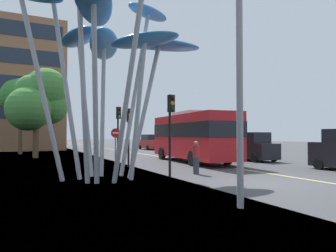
{
  "coord_description": "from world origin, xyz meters",
  "views": [
    {
      "loc": [
        -9.33,
        -9.67,
        1.96
      ],
      "look_at": [
        -0.91,
        7.92,
        2.5
      ],
      "focal_mm": 33.51,
      "sensor_mm": 36.0,
      "label": 1
    }
  ],
  "objects_px": {
    "car_far_side": "(150,142)",
    "leaf_sculpture": "(100,20)",
    "car_side_street": "(177,143)",
    "traffic_light_kerb_near": "(171,118)",
    "traffic_light_kerb_far": "(129,125)",
    "red_bus": "(193,135)",
    "pedestrian": "(196,157)",
    "car_parked_far": "(202,145)",
    "car_parked_mid": "(253,148)",
    "street_lamp": "(248,11)",
    "no_entry_sign": "(115,141)",
    "traffic_light_island_mid": "(118,123)"
  },
  "relations": [
    {
      "from": "traffic_light_island_mid",
      "to": "car_parked_mid",
      "type": "relative_size",
      "value": 1.0
    },
    {
      "from": "pedestrian",
      "to": "no_entry_sign",
      "type": "relative_size",
      "value": 0.69
    },
    {
      "from": "car_parked_mid",
      "to": "car_side_street",
      "type": "xyz_separation_m",
      "value": [
        -0.13,
        12.3,
        0.01
      ]
    },
    {
      "from": "leaf_sculpture",
      "to": "traffic_light_island_mid",
      "type": "relative_size",
      "value": 2.71
    },
    {
      "from": "leaf_sculpture",
      "to": "traffic_light_island_mid",
      "type": "xyz_separation_m",
      "value": [
        2.93,
        6.91,
        -4.27
      ]
    },
    {
      "from": "traffic_light_island_mid",
      "to": "street_lamp",
      "type": "bearing_deg",
      "value": -91.86
    },
    {
      "from": "pedestrian",
      "to": "no_entry_sign",
      "type": "xyz_separation_m",
      "value": [
        -2.39,
        6.04,
        0.76
      ]
    },
    {
      "from": "car_side_street",
      "to": "red_bus",
      "type": "bearing_deg",
      "value": -111.73
    },
    {
      "from": "traffic_light_kerb_near",
      "to": "car_parked_far",
      "type": "distance_m",
      "value": 15.34
    },
    {
      "from": "traffic_light_island_mid",
      "to": "car_far_side",
      "type": "distance_m",
      "value": 19.93
    },
    {
      "from": "car_parked_far",
      "to": "no_entry_sign",
      "type": "relative_size",
      "value": 1.92
    },
    {
      "from": "pedestrian",
      "to": "traffic_light_kerb_far",
      "type": "bearing_deg",
      "value": 113.25
    },
    {
      "from": "traffic_light_island_mid",
      "to": "no_entry_sign",
      "type": "distance_m",
      "value": 1.74
    },
    {
      "from": "traffic_light_island_mid",
      "to": "car_side_street",
      "type": "distance_m",
      "value": 14.07
    },
    {
      "from": "traffic_light_kerb_near",
      "to": "car_far_side",
      "type": "xyz_separation_m",
      "value": [
        9.32,
        25.12,
        -1.81
      ]
    },
    {
      "from": "car_far_side",
      "to": "traffic_light_kerb_near",
      "type": "bearing_deg",
      "value": -110.35
    },
    {
      "from": "leaf_sculpture",
      "to": "car_side_street",
      "type": "relative_size",
      "value": 2.28
    },
    {
      "from": "car_far_side",
      "to": "leaf_sculpture",
      "type": "bearing_deg",
      "value": -117.11
    },
    {
      "from": "street_lamp",
      "to": "no_entry_sign",
      "type": "height_order",
      "value": "street_lamp"
    },
    {
      "from": "leaf_sculpture",
      "to": "car_far_side",
      "type": "distance_m",
      "value": 28.0
    },
    {
      "from": "car_parked_far",
      "to": "street_lamp",
      "type": "distance_m",
      "value": 21.28
    },
    {
      "from": "pedestrian",
      "to": "car_far_side",
      "type": "bearing_deg",
      "value": 72.72
    },
    {
      "from": "traffic_light_kerb_far",
      "to": "street_lamp",
      "type": "distance_m",
      "value": 11.66
    },
    {
      "from": "traffic_light_kerb_near",
      "to": "car_parked_far",
      "type": "height_order",
      "value": "traffic_light_kerb_near"
    },
    {
      "from": "traffic_light_kerb_near",
      "to": "car_side_street",
      "type": "relative_size",
      "value": 0.83
    },
    {
      "from": "car_parked_far",
      "to": "car_side_street",
      "type": "distance_m",
      "value": 5.66
    },
    {
      "from": "pedestrian",
      "to": "leaf_sculpture",
      "type": "bearing_deg",
      "value": 176.67
    },
    {
      "from": "leaf_sculpture",
      "to": "traffic_light_island_mid",
      "type": "bearing_deg",
      "value": 67.02
    },
    {
      "from": "car_side_street",
      "to": "leaf_sculpture",
      "type": "bearing_deg",
      "value": -126.47
    },
    {
      "from": "traffic_light_kerb_near",
      "to": "street_lamp",
      "type": "relative_size",
      "value": 0.44
    },
    {
      "from": "traffic_light_island_mid",
      "to": "no_entry_sign",
      "type": "xyz_separation_m",
      "value": [
        -0.52,
        -1.14,
        -1.2
      ]
    },
    {
      "from": "traffic_light_kerb_near",
      "to": "street_lamp",
      "type": "bearing_deg",
      "value": -96.0
    },
    {
      "from": "traffic_light_kerb_far",
      "to": "car_far_side",
      "type": "height_order",
      "value": "traffic_light_kerb_far"
    },
    {
      "from": "car_side_street",
      "to": "pedestrian",
      "type": "distance_m",
      "value": 18.95
    },
    {
      "from": "traffic_light_kerb_far",
      "to": "car_parked_mid",
      "type": "relative_size",
      "value": 0.92
    },
    {
      "from": "leaf_sculpture",
      "to": "car_parked_far",
      "type": "xyz_separation_m",
      "value": [
        12.33,
        11.35,
        -6.02
      ]
    },
    {
      "from": "leaf_sculpture",
      "to": "car_far_side",
      "type": "bearing_deg",
      "value": 62.89
    },
    {
      "from": "car_side_street",
      "to": "traffic_light_kerb_near",
      "type": "bearing_deg",
      "value": -117.93
    },
    {
      "from": "leaf_sculpture",
      "to": "car_far_side",
      "type": "xyz_separation_m",
      "value": [
        12.45,
        24.32,
        -6.11
      ]
    },
    {
      "from": "leaf_sculpture",
      "to": "street_lamp",
      "type": "height_order",
      "value": "leaf_sculpture"
    },
    {
      "from": "street_lamp",
      "to": "pedestrian",
      "type": "relative_size",
      "value": 5.23
    },
    {
      "from": "traffic_light_kerb_far",
      "to": "traffic_light_island_mid",
      "type": "relative_size",
      "value": 0.92
    },
    {
      "from": "leaf_sculpture",
      "to": "traffic_light_island_mid",
      "type": "distance_m",
      "value": 8.63
    },
    {
      "from": "red_bus",
      "to": "pedestrian",
      "type": "relative_size",
      "value": 5.95
    },
    {
      "from": "no_entry_sign",
      "to": "street_lamp",
      "type": "bearing_deg",
      "value": -89.67
    },
    {
      "from": "traffic_light_kerb_near",
      "to": "traffic_light_kerb_far",
      "type": "xyz_separation_m",
      "value": [
        -0.3,
        5.11,
        -0.18
      ]
    },
    {
      "from": "car_parked_far",
      "to": "red_bus",
      "type": "bearing_deg",
      "value": -127.18
    },
    {
      "from": "no_entry_sign",
      "to": "car_side_street",
      "type": "bearing_deg",
      "value": 47.87
    },
    {
      "from": "car_parked_mid",
      "to": "car_side_street",
      "type": "relative_size",
      "value": 0.84
    },
    {
      "from": "leaf_sculpture",
      "to": "no_entry_sign",
      "type": "bearing_deg",
      "value": 67.36
    }
  ]
}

